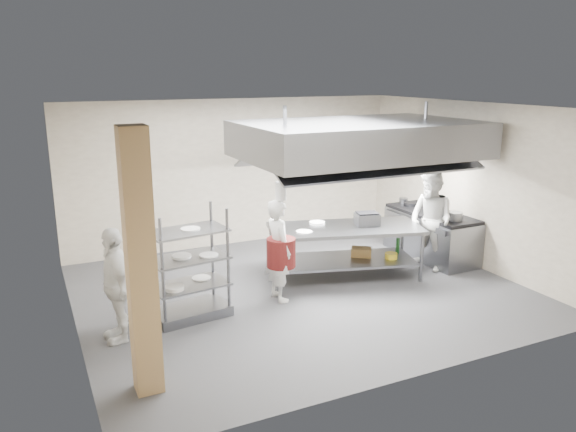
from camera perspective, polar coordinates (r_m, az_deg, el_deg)
name	(u,v)px	position (r m, az deg, el deg)	size (l,w,h in m)	color
floor	(301,291)	(9.38, 1.31, -7.59)	(7.00, 7.00, 0.00)	#2B2B2D
ceiling	(302,107)	(8.71, 1.42, 11.03)	(7.00, 7.00, 0.00)	silver
wall_back	(236,173)	(11.63, -5.33, 4.40)	(7.00, 7.00, 0.00)	gray
wall_left	(67,228)	(8.03, -21.56, -1.17)	(6.00, 6.00, 0.00)	gray
wall_right	(470,184)	(10.92, 18.01, 3.10)	(6.00, 6.00, 0.00)	gray
column	(141,265)	(6.28, -14.73, -4.83)	(0.30, 0.30, 3.00)	tan
exhaust_hood	(359,139)	(9.75, 7.22, 7.75)	(4.00, 2.50, 0.60)	gray
hood_strip_a	(312,161)	(9.34, 2.47, 5.58)	(1.60, 0.12, 0.04)	white
hood_strip_b	(401,155)	(10.30, 11.42, 6.14)	(1.60, 0.12, 0.04)	white
wall_shelf	(316,168)	(12.21, 2.91, 4.93)	(1.50, 0.28, 0.04)	gray
island	(344,252)	(9.91, 5.76, -3.62)	(2.63, 1.10, 0.91)	slate
island_worktop	(345,228)	(9.79, 5.82, -1.26)	(2.63, 1.10, 0.06)	gray
island_undershelf	(344,260)	(9.96, 5.73, -4.47)	(2.42, 0.99, 0.04)	slate
pass_rack	(189,264)	(8.27, -10.02, -4.83)	(1.09, 0.64, 1.64)	slate
cooking_range	(431,236)	(11.26, 14.29, -1.97)	(0.80, 2.00, 0.84)	gray
range_top	(432,213)	(11.15, 14.44, 0.25)	(0.78, 1.96, 0.06)	black
chef_head	(279,250)	(8.77, -0.97, -3.49)	(0.60, 0.39, 1.63)	silver
chef_line	(431,221)	(10.44, 14.29, -0.49)	(0.88, 0.69, 1.81)	silver
chef_plating	(115,285)	(7.83, -17.14, -6.67)	(0.92, 0.38, 1.57)	silver
griddle	(367,219)	(9.94, 8.03, -0.31)	(0.40, 0.31, 0.20)	slate
wicker_basket	(361,252)	(10.11, 7.45, -3.65)	(0.35, 0.24, 0.15)	olive
stockpot	(438,210)	(10.97, 15.00, 0.62)	(0.25, 0.25, 0.18)	gray
plate_stack	(190,283)	(8.37, -9.93, -6.72)	(0.28, 0.28, 0.05)	white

